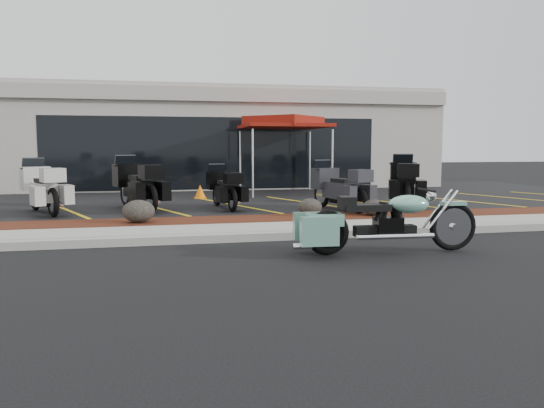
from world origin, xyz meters
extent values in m
plane|color=black|center=(0.00, 0.00, 0.00)|extent=(90.00, 90.00, 0.00)
cube|color=gray|center=(0.00, 0.90, 0.07)|extent=(24.00, 0.25, 0.15)
cube|color=gray|center=(0.00, 1.60, 0.07)|extent=(24.00, 1.20, 0.15)
cube|color=#391B0D|center=(0.00, 2.80, 0.08)|extent=(24.00, 1.20, 0.16)
cube|color=black|center=(0.00, 8.20, 0.07)|extent=(26.00, 9.60, 0.15)
cube|color=#9A958B|center=(0.00, 14.50, 2.00)|extent=(18.00, 8.00, 4.00)
cube|color=black|center=(0.00, 10.52, 1.50)|extent=(12.00, 0.06, 2.60)
cube|color=#9A958B|center=(0.00, 10.49, 3.60)|extent=(18.00, 0.30, 0.50)
ellipsoid|color=black|center=(-2.45, 2.65, 0.40)|extent=(0.67, 0.56, 0.48)
ellipsoid|color=black|center=(1.38, 2.98, 0.36)|extent=(0.56, 0.47, 0.40)
ellipsoid|color=black|center=(2.83, 2.69, 0.35)|extent=(0.53, 0.45, 0.38)
cone|color=orange|center=(-0.77, 7.75, 0.36)|extent=(0.45, 0.45, 0.42)
cylinder|color=silver|center=(0.48, 8.22, 1.22)|extent=(0.06, 0.06, 2.14)
cylinder|color=silver|center=(2.90, 7.25, 1.22)|extent=(0.06, 0.06, 2.14)
cylinder|color=silver|center=(1.45, 10.65, 1.22)|extent=(0.06, 0.06, 2.14)
cylinder|color=silver|center=(3.87, 9.68, 1.22)|extent=(0.06, 0.06, 2.14)
cube|color=maroon|center=(2.17, 8.95, 2.43)|extent=(3.64, 3.64, 0.11)
cube|color=maroon|center=(2.17, 8.95, 2.59)|extent=(2.69, 2.69, 0.33)
camera|label=1|loc=(-2.02, -8.71, 1.75)|focal=35.00mm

